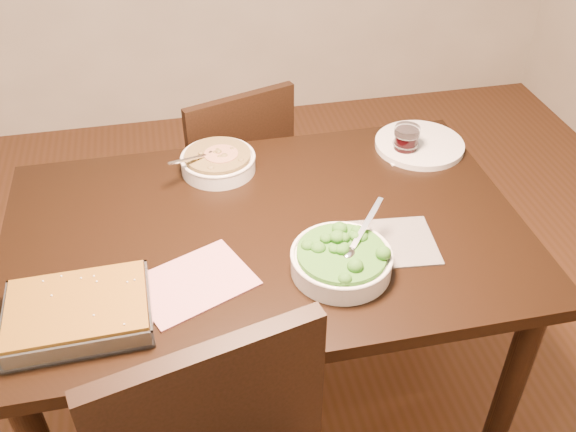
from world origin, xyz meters
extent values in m
plane|color=#4A2A15|center=(0.00, 0.00, 0.00)|extent=(4.00, 4.00, 0.00)
cube|color=black|center=(0.00, 0.00, 0.73)|extent=(1.40, 0.90, 0.04)
cube|color=black|center=(0.00, 0.00, 0.66)|extent=(1.26, 0.76, 0.08)
cylinder|color=black|center=(0.62, -0.37, 0.35)|extent=(0.07, 0.07, 0.71)
cylinder|color=black|center=(-0.62, 0.37, 0.35)|extent=(0.07, 0.07, 0.71)
cylinder|color=black|center=(0.62, 0.37, 0.35)|extent=(0.07, 0.07, 0.71)
cube|color=#C0375B|center=(-0.21, -0.18, 0.75)|extent=(0.33, 0.29, 0.01)
cube|color=#25252C|center=(0.29, -0.13, 0.75)|extent=(0.29, 0.22, 0.00)
cube|color=white|center=(0.50, 0.28, 0.75)|extent=(0.13, 0.13, 0.00)
cylinder|color=white|center=(-0.09, 0.30, 0.77)|extent=(0.22, 0.22, 0.04)
torus|color=white|center=(-0.09, 0.30, 0.80)|extent=(0.23, 0.23, 0.01)
cylinder|color=#39310F|center=(-0.09, 0.30, 0.80)|extent=(0.20, 0.20, 0.02)
cube|color=silver|center=(-0.14, 0.26, 0.81)|extent=(0.12, 0.10, 0.05)
cylinder|color=maroon|center=(-0.08, 0.30, 0.81)|extent=(0.10, 0.10, 0.00)
cylinder|color=white|center=(0.15, -0.20, 0.77)|extent=(0.25, 0.25, 0.05)
torus|color=white|center=(0.15, -0.20, 0.80)|extent=(0.25, 0.25, 0.01)
cylinder|color=#1C4D12|center=(0.15, -0.20, 0.81)|extent=(0.22, 0.22, 0.02)
cube|color=silver|center=(0.21, -0.15, 0.82)|extent=(0.12, 0.13, 0.05)
cube|color=silver|center=(-0.48, -0.24, 0.75)|extent=(0.33, 0.25, 0.01)
cube|color=#51270B|center=(-0.48, -0.24, 0.78)|extent=(0.31, 0.23, 0.05)
cube|color=silver|center=(-0.48, -0.13, 0.78)|extent=(0.33, 0.01, 0.04)
cube|color=silver|center=(-0.47, -0.36, 0.78)|extent=(0.33, 0.01, 0.04)
cube|color=silver|center=(-0.32, -0.24, 0.78)|extent=(0.01, 0.24, 0.04)
cube|color=silver|center=(-0.64, -0.25, 0.78)|extent=(0.01, 0.24, 0.04)
cylinder|color=black|center=(0.50, 0.28, 0.79)|extent=(0.07, 0.07, 0.07)
cylinder|color=silver|center=(0.50, 0.28, 0.83)|extent=(0.08, 0.08, 0.02)
cylinder|color=white|center=(0.56, 0.30, 0.76)|extent=(0.28, 0.28, 0.02)
cube|color=black|center=(-0.04, 0.74, 0.41)|extent=(0.50, 0.50, 0.04)
cylinder|color=black|center=(0.07, 0.95, 0.20)|extent=(0.03, 0.03, 0.39)
cylinder|color=black|center=(0.18, 0.63, 0.20)|extent=(0.03, 0.03, 0.39)
cylinder|color=black|center=(-0.25, 0.85, 0.20)|extent=(0.03, 0.03, 0.39)
cylinder|color=black|center=(-0.15, 0.52, 0.20)|extent=(0.03, 0.03, 0.39)
cube|color=black|center=(0.02, 0.57, 0.64)|extent=(0.39, 0.16, 0.43)
camera|label=1|loc=(-0.22, -1.33, 1.85)|focal=40.00mm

